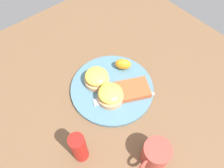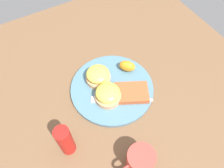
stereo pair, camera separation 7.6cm
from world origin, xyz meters
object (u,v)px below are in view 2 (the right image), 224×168
sandwich_benedict_right (108,94)px  fork (117,100)px  orange_wedge (127,66)px  condiment_bottle (65,141)px  sandwich_benedict_left (98,76)px  cup (140,160)px  hashbrown_patty (131,93)px

sandwich_benedict_right → fork: sandwich_benedict_right is taller
orange_wedge → fork: bearing=44.7°
sandwich_benedict_right → condiment_bottle: condiment_bottle is taller
sandwich_benedict_left → cup: (0.03, 0.32, 0.00)m
orange_wedge → sandwich_benedict_right: bearing=31.2°
hashbrown_patty → fork: hashbrown_patty is taller
fork → cup: cup is taller
cup → sandwich_benedict_left: bearing=-96.1°
condiment_bottle → sandwich_benedict_left: bearing=-138.3°
hashbrown_patty → orange_wedge: orange_wedge is taller
sandwich_benedict_left → condiment_bottle: 0.26m
hashbrown_patty → cup: size_ratio=1.07×
fork → sandwich_benedict_left: bearing=-80.6°
sandwich_benedict_right → fork: (-0.03, 0.02, -0.02)m
sandwich_benedict_left → sandwich_benedict_right: bearing=85.2°
sandwich_benedict_right → orange_wedge: size_ratio=1.49×
sandwich_benedict_left → fork: sandwich_benedict_left is taller
sandwich_benedict_right → cup: bearing=83.4°
condiment_bottle → cup: bearing=137.5°
fork → cup: (0.05, 0.21, 0.02)m
orange_wedge → cup: cup is taller
cup → hashbrown_patty: bearing=-117.0°
hashbrown_patty → orange_wedge: 0.11m
sandwich_benedict_left → cup: 0.32m
hashbrown_patty → fork: size_ratio=0.59×
sandwich_benedict_right → hashbrown_patty: size_ratio=0.77×
sandwich_benedict_left → condiment_bottle: condiment_bottle is taller
orange_wedge → fork: orange_wedge is taller
orange_wedge → cup: size_ratio=0.56×
hashbrown_patty → cup: 0.23m
sandwich_benedict_left → cup: cup is taller
sandwich_benedict_left → hashbrown_patty: sandwich_benedict_left is taller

